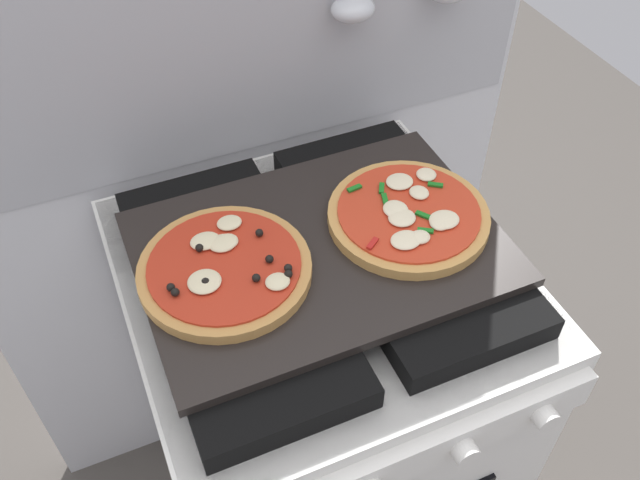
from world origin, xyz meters
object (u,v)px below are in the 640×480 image
(baking_tray, at_px, (320,248))
(pizza_left, at_px, (226,270))
(stove, at_px, (320,407))
(pizza_right, at_px, (409,215))

(baking_tray, relative_size, pizza_left, 2.16)
(stove, height_order, baking_tray, baking_tray)
(pizza_right, bearing_deg, baking_tray, 177.41)
(baking_tray, height_order, pizza_left, pizza_left)
(baking_tray, distance_m, pizza_left, 0.15)
(baking_tray, bearing_deg, pizza_right, -2.59)
(baking_tray, distance_m, pizza_right, 0.15)
(stove, bearing_deg, baking_tray, 90.00)
(stove, distance_m, pizza_left, 0.50)
(pizza_left, bearing_deg, stove, 0.49)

